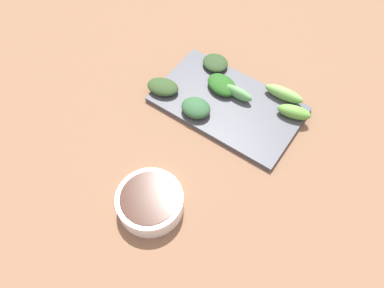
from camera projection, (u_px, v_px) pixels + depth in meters
name	position (u px, v px, depth m)	size (l,w,h in m)	color
tabletop	(200.00, 148.00, 0.80)	(2.10, 2.10, 0.02)	brown
sauce_bowl	(149.00, 201.00, 0.70)	(0.12, 0.12, 0.04)	white
serving_plate	(228.00, 104.00, 0.84)	(0.19, 0.32, 0.01)	#464A52
broccoli_stalk_0	(294.00, 112.00, 0.80)	(0.03, 0.07, 0.03)	#62A83F
broccoli_leafy_1	(222.00, 85.00, 0.85)	(0.05, 0.07, 0.02)	#235A1C
broccoli_leafy_2	(196.00, 108.00, 0.81)	(0.05, 0.06, 0.03)	#2F5D35
broccoli_leafy_3	(215.00, 63.00, 0.89)	(0.06, 0.06, 0.02)	#2C4523
broccoli_stalk_4	(284.00, 94.00, 0.83)	(0.03, 0.09, 0.03)	#7ABA56
broccoli_stalk_5	(239.00, 93.00, 0.83)	(0.02, 0.07, 0.03)	#5FAC5B
broccoli_leafy_6	(163.00, 87.00, 0.85)	(0.05, 0.07, 0.02)	#2E4923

